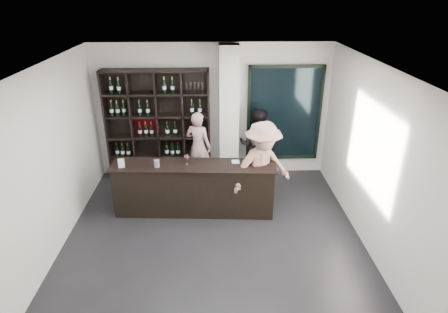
{
  "coord_description": "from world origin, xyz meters",
  "views": [
    {
      "loc": [
        0.02,
        -4.98,
        3.93
      ],
      "look_at": [
        0.2,
        1.1,
        1.14
      ],
      "focal_mm": 30.0,
      "sensor_mm": 36.0,
      "label": 1
    }
  ],
  "objects_px": {
    "taster_pink": "(198,147)",
    "customer": "(262,169)",
    "tasting_counter": "(194,188)",
    "taster_black": "(257,145)",
    "wine_shelf": "(158,126)"
  },
  "relations": [
    {
      "from": "tasting_counter",
      "to": "taster_pink",
      "type": "xyz_separation_m",
      "value": [
        0.04,
        1.3,
        0.29
      ]
    },
    {
      "from": "taster_black",
      "to": "tasting_counter",
      "type": "bearing_deg",
      "value": 62.11
    },
    {
      "from": "taster_pink",
      "to": "customer",
      "type": "relative_size",
      "value": 0.86
    },
    {
      "from": "taster_pink",
      "to": "customer",
      "type": "distance_m",
      "value": 1.81
    },
    {
      "from": "taster_pink",
      "to": "customer",
      "type": "xyz_separation_m",
      "value": [
        1.2,
        -1.35,
        0.12
      ]
    },
    {
      "from": "wine_shelf",
      "to": "taster_pink",
      "type": "height_order",
      "value": "wine_shelf"
    },
    {
      "from": "wine_shelf",
      "to": "tasting_counter",
      "type": "relative_size",
      "value": 0.8
    },
    {
      "from": "taster_black",
      "to": "wine_shelf",
      "type": "bearing_deg",
      "value": 12.62
    },
    {
      "from": "taster_pink",
      "to": "taster_black",
      "type": "distance_m",
      "value": 1.26
    },
    {
      "from": "wine_shelf",
      "to": "customer",
      "type": "xyz_separation_m",
      "value": [
        2.04,
        -1.52,
        -0.3
      ]
    },
    {
      "from": "taster_pink",
      "to": "customer",
      "type": "height_order",
      "value": "customer"
    },
    {
      "from": "customer",
      "to": "wine_shelf",
      "type": "bearing_deg",
      "value": 118.42
    },
    {
      "from": "tasting_counter",
      "to": "wine_shelf",
      "type": "bearing_deg",
      "value": 121.87
    },
    {
      "from": "taster_pink",
      "to": "taster_black",
      "type": "xyz_separation_m",
      "value": [
        1.26,
        0.0,
        0.03
      ]
    },
    {
      "from": "wine_shelf",
      "to": "taster_black",
      "type": "xyz_separation_m",
      "value": [
        2.1,
        -0.17,
        -0.39
      ]
    }
  ]
}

